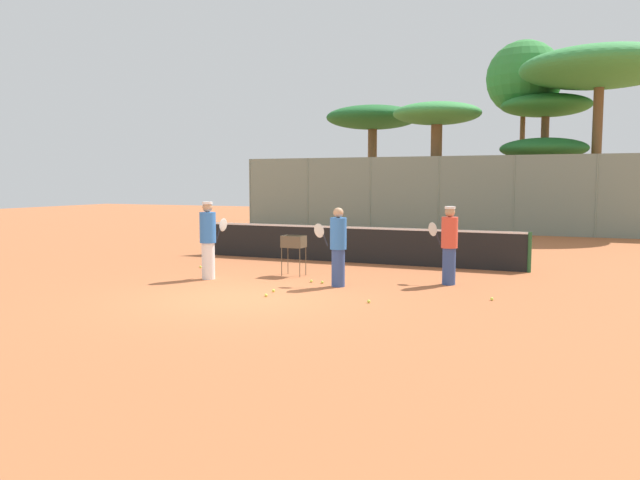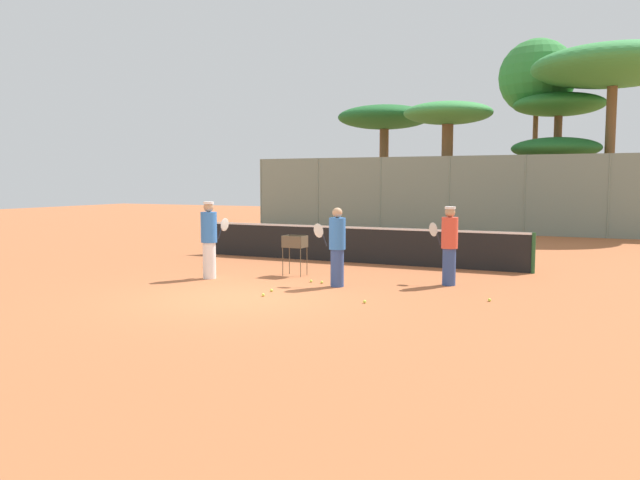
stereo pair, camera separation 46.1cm
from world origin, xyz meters
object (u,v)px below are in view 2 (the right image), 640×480
Objects in this scene: tennis_net at (353,244)px; player_white_outfit at (209,239)px; player_yellow_shirt at (449,245)px; parked_car at (403,213)px; player_red_cap at (337,246)px; ball_cart at (295,245)px.

player_white_outfit is at bearing -115.75° from tennis_net.
player_yellow_shirt reaches higher than parked_car.
player_yellow_shirt is at bearing -38.10° from tennis_net.
ball_cart is at bearing -19.34° from player_red_cap.
player_red_cap is (1.26, -4.04, 0.37)m from tennis_net.
player_yellow_shirt is at bearing -65.50° from player_white_outfit.
parked_car reaches higher than ball_cart.
player_red_cap is 19.86m from parked_car.
tennis_net is at bearing -16.53° from player_white_outfit.
parked_car is at bearing 102.19° from tennis_net.
player_yellow_shirt is (3.53, -2.77, 0.39)m from tennis_net.
player_red_cap is 0.43× the size of parked_car.
parked_car is (-4.56, 19.33, -0.27)m from player_red_cap.
ball_cart is at bearing 35.45° from player_yellow_shirt.
player_white_outfit is at bearing -86.41° from parked_car.
player_yellow_shirt is 1.78× the size of ball_cart.
tennis_net is 10.02× the size of ball_cart.
player_red_cap is 0.99× the size of player_yellow_shirt.
tennis_net is 5.39× the size of player_white_outfit.
player_red_cap is at bearing -33.35° from ball_cart.
ball_cart is at bearing -97.37° from tennis_net.
player_yellow_shirt is (2.27, 1.28, 0.02)m from player_red_cap.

